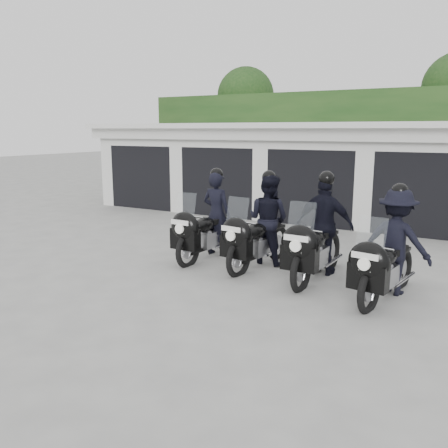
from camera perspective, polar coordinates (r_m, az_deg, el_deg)
The scene contains 7 objects.
ground at distance 9.28m, azimuth -1.65°, elevation -6.06°, with size 80.00×80.00×0.00m, color #9D9D97.
garage_block at distance 16.33m, azimuth 13.35°, elevation 6.29°, with size 16.40×6.80×2.96m.
background_vegetation at distance 20.90m, azimuth 18.43°, elevation 10.76°, with size 20.00×3.90×5.80m.
police_bike_a at distance 10.29m, azimuth -1.86°, elevation 0.25°, with size 0.74×2.31×2.01m.
police_bike_b at distance 9.73m, azimuth 4.72°, elevation -0.11°, with size 0.98×2.31×2.01m.
police_bike_c at distance 9.11m, azimuth 11.57°, elevation -0.92°, with size 1.14×2.38×2.07m.
police_bike_d at distance 8.37m, azimuth 19.57°, elevation -2.72°, with size 1.26×2.24×1.96m.
Camera 1 is at (4.64, -7.54, 2.77)m, focal length 38.00 mm.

